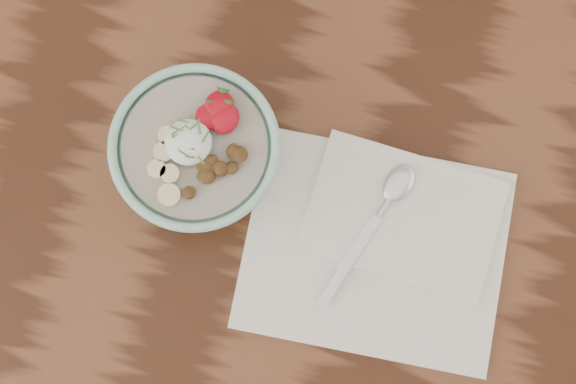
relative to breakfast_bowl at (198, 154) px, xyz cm
name	(u,v)px	position (x,y,z in cm)	size (l,w,h in cm)	color
table	(207,256)	(1.90, -9.15, -15.21)	(160.00, 90.00, 75.00)	#381A0E
breakfast_bowl	(198,154)	(0.00, 0.00, 0.00)	(17.38, 17.38, 11.59)	#98CCB7
napkin	(380,243)	(20.97, -3.73, -5.19)	(29.00, 23.94, 1.71)	white
spoon	(386,202)	(20.49, 0.53, -3.80)	(7.76, 17.71, 0.94)	silver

